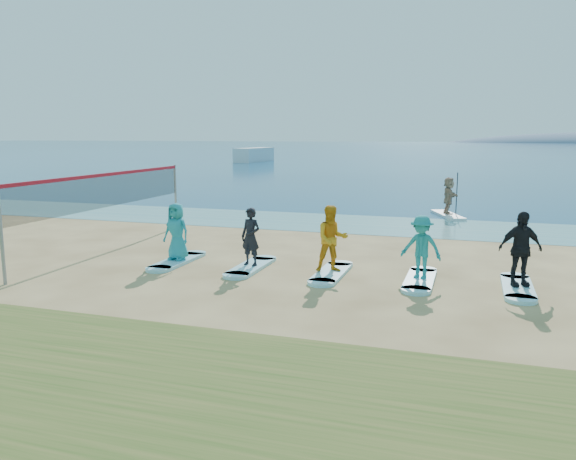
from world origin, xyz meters
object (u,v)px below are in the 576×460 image
(paddleboard, at_px, (448,215))
(surfboard_3, at_px, (420,280))
(student_2, at_px, (332,239))
(paddleboarder, at_px, (449,196))
(surfboard_2, at_px, (331,273))
(surfboard_1, at_px, (251,267))
(student_4, at_px, (520,249))
(student_1, at_px, (251,237))
(student_3, at_px, (421,247))
(volleyball_net, at_px, (108,191))
(surfboard_4, at_px, (518,287))
(boat_offshore_a, at_px, (254,162))
(student_0, at_px, (177,232))
(surfboard_0, at_px, (178,261))

(paddleboard, distance_m, surfboard_3, 12.19)
(paddleboard, height_order, student_2, student_2)
(paddleboarder, bearing_deg, surfboard_2, 152.69)
(student_2, relative_size, surfboard_3, 0.80)
(surfboard_1, distance_m, student_4, 6.94)
(student_1, height_order, surfboard_3, student_1)
(student_2, distance_m, student_4, 4.59)
(student_1, distance_m, student_3, 4.59)
(volleyball_net, bearing_deg, paddleboarder, 48.18)
(surfboard_3, height_order, surfboard_4, same)
(surfboard_1, height_order, student_1, student_1)
(surfboard_1, bearing_deg, boat_offshore_a, 111.46)
(surfboard_1, height_order, surfboard_3, same)
(volleyball_net, bearing_deg, surfboard_2, -7.55)
(student_3, bearing_deg, surfboard_2, -165.98)
(paddleboard, distance_m, student_2, 12.47)
(volleyball_net, xyz_separation_m, surfboard_3, (9.86, -1.00, -1.86))
(student_0, relative_size, student_1, 1.03)
(surfboard_3, height_order, student_3, student_3)
(paddleboard, xyz_separation_m, student_2, (-2.45, -12.19, 0.91))
(paddleboarder, bearing_deg, student_4, 174.00)
(surfboard_2, bearing_deg, boat_offshore_a, 113.36)
(surfboard_4, xyz_separation_m, student_4, (0.00, 0.00, 0.94))
(paddleboarder, bearing_deg, student_3, 163.32)
(surfboard_3, bearing_deg, student_2, 180.00)
(paddleboard, distance_m, surfboard_1, 13.08)
(student_0, relative_size, student_4, 0.92)
(student_1, relative_size, surfboard_4, 0.73)
(student_2, xyz_separation_m, surfboard_3, (2.29, 0.00, -0.92))
(surfboard_2, height_order, surfboard_4, same)
(student_2, bearing_deg, paddleboard, 54.01)
(student_0, distance_m, surfboard_2, 4.67)
(volleyball_net, bearing_deg, student_3, -5.81)
(paddleboarder, xyz_separation_m, student_3, (-0.15, -12.19, -0.06))
(surfboard_3, bearing_deg, surfboard_4, 0.00)
(paddleboarder, xyz_separation_m, student_2, (-2.45, -12.19, 0.02))
(volleyball_net, height_order, surfboard_4, volleyball_net)
(student_2, bearing_deg, student_3, -24.64)
(surfboard_2, relative_size, surfboard_4, 1.00)
(surfboard_3, relative_size, surfboard_4, 1.00)
(volleyball_net, relative_size, boat_offshore_a, 1.05)
(boat_offshore_a, height_order, student_1, student_1)
(paddleboard, height_order, student_0, student_0)
(student_3, bearing_deg, surfboard_3, 0.00)
(surfboard_2, bearing_deg, surfboard_1, 180.00)
(surfboard_0, xyz_separation_m, surfboard_2, (4.59, 0.00, 0.00))
(surfboard_1, bearing_deg, surfboard_2, 0.00)
(student_0, xyz_separation_m, student_2, (4.59, 0.00, 0.05))
(surfboard_0, relative_size, student_3, 1.38)
(volleyball_net, relative_size, surfboard_0, 4.13)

